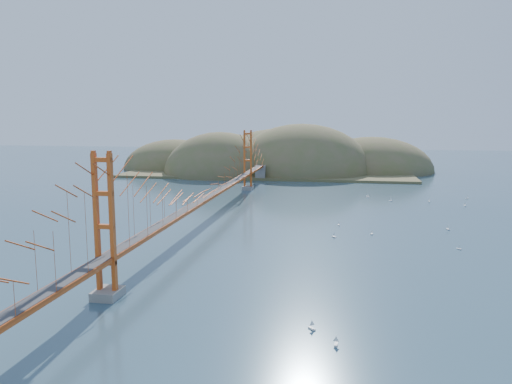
% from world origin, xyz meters
% --- Properties ---
extents(ground, '(320.00, 320.00, 0.00)m').
position_xyz_m(ground, '(0.00, 0.00, 0.00)').
color(ground, '#335266').
rests_on(ground, ground).
extents(bridge, '(2.20, 94.40, 12.00)m').
position_xyz_m(bridge, '(0.00, 0.18, 7.01)').
color(bridge, gray).
rests_on(bridge, ground).
extents(far_headlands, '(84.00, 58.00, 25.00)m').
position_xyz_m(far_headlands, '(2.21, 68.52, 0.00)').
color(far_headlands, brown).
rests_on(far_headlands, ground).
extents(sailboat_10, '(0.51, 0.61, 0.70)m').
position_xyz_m(sailboat_10, '(17.98, -35.37, 0.15)').
color(sailboat_10, white).
rests_on(sailboat_10, ground).
extents(sailboat_15, '(0.48, 0.58, 0.68)m').
position_xyz_m(sailboat_15, '(32.84, 21.48, 0.15)').
color(sailboat_15, white).
rests_on(sailboat_15, ground).
extents(sailboat_6, '(0.70, 0.70, 0.74)m').
position_xyz_m(sailboat_6, '(16.33, -33.22, 0.16)').
color(sailboat_6, white).
rests_on(sailboat_6, ground).
extents(sailboat_5, '(0.63, 0.63, 0.71)m').
position_xyz_m(sailboat_5, '(31.62, -0.09, 0.16)').
color(sailboat_5, white).
rests_on(sailboat_5, ground).
extents(sailboat_2, '(0.54, 0.54, 0.59)m').
position_xyz_m(sailboat_2, '(30.85, -9.86, 0.14)').
color(sailboat_2, white).
rests_on(sailboat_2, ground).
extents(sailboat_0, '(0.48, 0.51, 0.57)m').
position_xyz_m(sailboat_0, '(17.89, 0.19, 0.14)').
color(sailboat_0, white).
rests_on(sailboat_0, ground).
extents(sailboat_14, '(0.55, 0.55, 0.60)m').
position_xyz_m(sailboat_14, '(21.89, -4.36, 0.14)').
color(sailboat_14, white).
rests_on(sailboat_14, ground).
extents(sailboat_7, '(0.56, 0.56, 0.60)m').
position_xyz_m(sailboat_7, '(22.88, 25.66, 0.14)').
color(sailboat_7, white).
rests_on(sailboat_7, ground).
extents(sailboat_1, '(0.66, 0.66, 0.69)m').
position_xyz_m(sailboat_1, '(17.38, -6.63, 0.15)').
color(sailboat_1, white).
rests_on(sailboat_1, ground).
extents(sailboat_12, '(0.53, 0.53, 0.59)m').
position_xyz_m(sailboat_12, '(22.85, 24.46, 0.14)').
color(sailboat_12, white).
rests_on(sailboat_12, ground).
extents(sailboat_17, '(0.59, 0.49, 0.69)m').
position_xyz_m(sailboat_17, '(39.93, 25.78, 0.15)').
color(sailboat_17, white).
rests_on(sailboat_17, ground).
extents(sailboat_4, '(0.57, 0.65, 0.74)m').
position_xyz_m(sailboat_4, '(37.80, 18.18, 0.16)').
color(sailboat_4, white).
rests_on(sailboat_4, ground).
extents(sailboat_8, '(0.64, 0.61, 0.72)m').
position_xyz_m(sailboat_8, '(26.49, 21.20, 0.16)').
color(sailboat_8, white).
rests_on(sailboat_8, ground).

